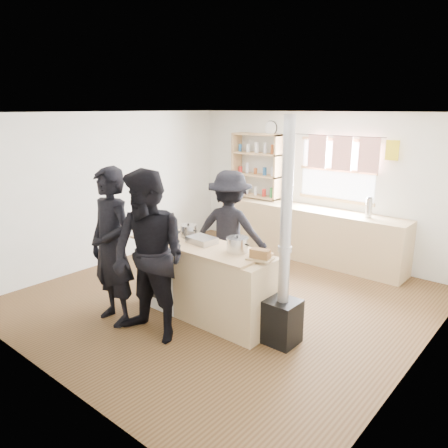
{
  "coord_description": "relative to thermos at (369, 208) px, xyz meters",
  "views": [
    {
      "loc": [
        3.56,
        -4.28,
        2.56
      ],
      "look_at": [
        0.05,
        -0.1,
        1.1
      ],
      "focal_mm": 35.0,
      "sensor_mm": 36.0,
      "label": 1
    }
  ],
  "objects": [
    {
      "name": "stockpot_stove",
      "position": [
        -1.35,
        -2.61,
        -0.05
      ],
      "size": [
        0.22,
        0.22,
        0.18
      ],
      "color": "#BABABC",
      "rests_on": "cooking_island"
    },
    {
      "name": "cooking_island",
      "position": [
        -0.9,
        -2.77,
        -0.59
      ],
      "size": [
        1.97,
        0.64,
        0.93
      ],
      "color": "white",
      "rests_on": "ground"
    },
    {
      "name": "shelving_unit",
      "position": [
        -2.24,
        0.12,
        0.46
      ],
      "size": [
        1.0,
        0.28,
        1.2
      ],
      "color": "tan",
      "rests_on": "back_counter"
    },
    {
      "name": "roast_tray",
      "position": [
        -1.03,
        -2.71,
        -0.08
      ],
      "size": [
        0.37,
        0.28,
        0.08
      ],
      "color": "silver",
      "rests_on": "cooking_island"
    },
    {
      "name": "ground",
      "position": [
        -1.04,
        -2.22,
        -1.06
      ],
      "size": [
        5.0,
        5.0,
        0.01
      ],
      "primitive_type": "cube",
      "color": "brown",
      "rests_on": "ground"
    },
    {
      "name": "person_far",
      "position": [
        -1.24,
        -1.89,
        -0.19
      ],
      "size": [
        1.26,
        0.97,
        1.73
      ],
      "primitive_type": "imported",
      "rotation": [
        0.0,
        0.0,
        3.47
      ],
      "color": "black",
      "rests_on": "ground"
    },
    {
      "name": "thermos",
      "position": [
        0.0,
        0.0,
        0.0
      ],
      "size": [
        0.1,
        0.1,
        0.31
      ],
      "primitive_type": "cylinder",
      "color": "silver",
      "rests_on": "back_counter"
    },
    {
      "name": "stockpot_counter",
      "position": [
        -0.47,
        -2.69,
        -0.04
      ],
      "size": [
        0.26,
        0.26,
        0.2
      ],
      "color": "silver",
      "rests_on": "cooking_island"
    },
    {
      "name": "person_near_right",
      "position": [
        -1.03,
        -3.56,
        -0.09
      ],
      "size": [
        1.0,
        0.81,
        1.94
      ],
      "primitive_type": "imported",
      "rotation": [
        0.0,
        0.0,
        0.09
      ],
      "color": "black",
      "rests_on": "ground"
    },
    {
      "name": "skillet_greens",
      "position": [
        -1.59,
        -2.93,
        -0.1
      ],
      "size": [
        0.41,
        0.41,
        0.05
      ],
      "color": "black",
      "rests_on": "cooking_island"
    },
    {
      "name": "flue_heater",
      "position": [
        0.18,
        -2.71,
        -0.41
      ],
      "size": [
        0.35,
        0.35,
        2.5
      ],
      "color": "black",
      "rests_on": "ground"
    },
    {
      "name": "bread_board",
      "position": [
        -0.11,
        -2.75,
        -0.07
      ],
      "size": [
        0.31,
        0.25,
        0.12
      ],
      "color": "tan",
      "rests_on": "cooking_island"
    },
    {
      "name": "person_near_left",
      "position": [
        -1.69,
        -3.58,
        -0.1
      ],
      "size": [
        0.73,
        0.51,
        1.91
      ],
      "primitive_type": "imported",
      "rotation": [
        0.0,
        0.0,
        -0.07
      ],
      "color": "black",
      "rests_on": "ground"
    },
    {
      "name": "back_counter",
      "position": [
        -1.04,
        0.0,
        -0.61
      ],
      "size": [
        3.4,
        0.55,
        0.9
      ],
      "primitive_type": "cube",
      "color": "tan",
      "rests_on": "ground"
    }
  ]
}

